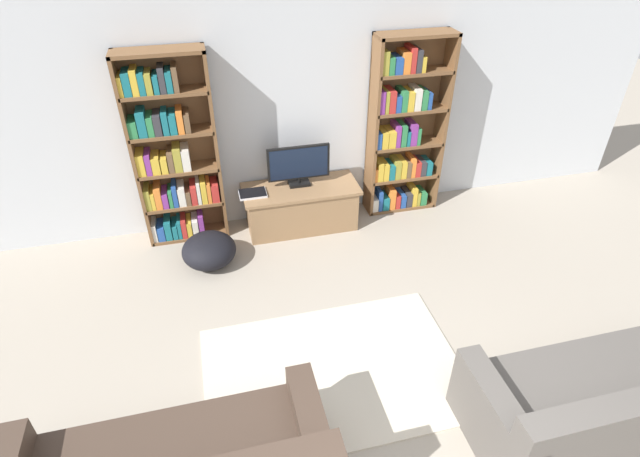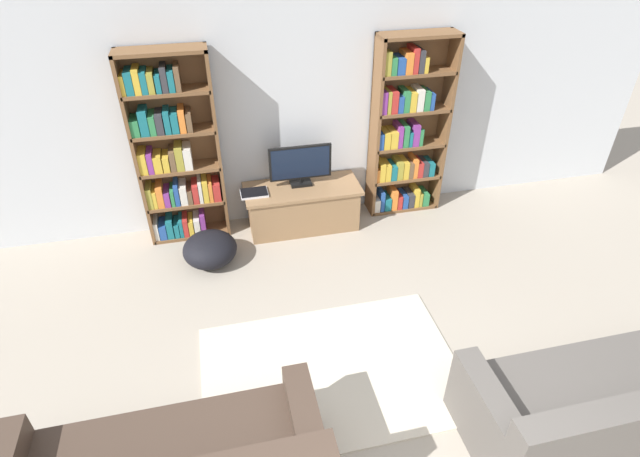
{
  "view_description": "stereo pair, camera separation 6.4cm",
  "coord_description": "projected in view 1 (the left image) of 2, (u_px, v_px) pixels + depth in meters",
  "views": [
    {
      "loc": [
        -0.9,
        -0.89,
        3.37
      ],
      "look_at": [
        0.02,
        2.81,
        0.7
      ],
      "focal_mm": 28.0,
      "sensor_mm": 36.0,
      "label": 1
    },
    {
      "loc": [
        -0.84,
        -0.91,
        3.37
      ],
      "look_at": [
        0.02,
        2.81,
        0.7
      ],
      "focal_mm": 28.0,
      "sensor_mm": 36.0,
      "label": 2
    }
  ],
  "objects": [
    {
      "name": "tv_stand",
      "position": [
        301.0,
        207.0,
        5.78
      ],
      "size": [
        1.31,
        0.55,
        0.52
      ],
      "color": "#8E6B47",
      "rests_on": "ground_plane"
    },
    {
      "name": "wall_back",
      "position": [
        287.0,
        111.0,
        5.44
      ],
      "size": [
        8.8,
        0.06,
        2.6
      ],
      "color": "silver",
      "rests_on": "ground_plane"
    },
    {
      "name": "bookshelf_left",
      "position": [
        172.0,
        155.0,
        5.21
      ],
      "size": [
        0.87,
        0.3,
        2.09
      ],
      "color": "brown",
      "rests_on": "ground_plane"
    },
    {
      "name": "couch_right_sofa",
      "position": [
        613.0,
        402.0,
        3.6
      ],
      "size": [
        2.08,
        0.88,
        0.78
      ],
      "color": "#56514C",
      "rests_on": "ground_plane"
    },
    {
      "name": "laptop",
      "position": [
        253.0,
        193.0,
        5.49
      ],
      "size": [
        0.3,
        0.22,
        0.03
      ],
      "color": "silver",
      "rests_on": "tv_stand"
    },
    {
      "name": "television",
      "position": [
        299.0,
        165.0,
        5.54
      ],
      "size": [
        0.7,
        0.16,
        0.47
      ],
      "color": "black",
      "rests_on": "tv_stand"
    },
    {
      "name": "area_rug",
      "position": [
        334.0,
        371.0,
        4.16
      ],
      "size": [
        2.13,
        1.45,
        0.02
      ],
      "color": "beige",
      "rests_on": "ground_plane"
    },
    {
      "name": "beanbag_ottoman",
      "position": [
        209.0,
        250.0,
        5.25
      ],
      "size": [
        0.57,
        0.57,
        0.34
      ],
      "primitive_type": "ellipsoid",
      "color": "black",
      "rests_on": "ground_plane"
    },
    {
      "name": "bookshelf_right",
      "position": [
        402.0,
        132.0,
        5.73
      ],
      "size": [
        0.87,
        0.3,
        2.09
      ],
      "color": "brown",
      "rests_on": "ground_plane"
    }
  ]
}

